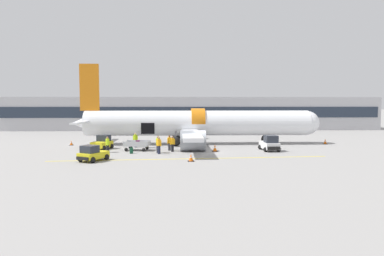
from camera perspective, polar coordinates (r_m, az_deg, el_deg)
The scene contains 19 objects.
ground_plane at distance 38.18m, azimuth 2.25°, elevation -3.97°, with size 500.00×500.00×0.00m, color gray.
apron_marking_line at distance 33.41m, azimuth -0.10°, elevation -5.13°, with size 27.37×2.05×0.01m.
terminal_strip at distance 71.94m, azimuth 0.01°, elevation 2.48°, with size 75.64×10.02×6.59m.
airplane at distance 45.20m, azimuth 0.43°, elevation 0.69°, with size 32.88×25.88×10.48m.
baggage_tug_lead at distance 41.70m, azimuth -14.70°, elevation -2.45°, with size 2.56×2.97×1.65m.
baggage_tug_mid at distance 39.85m, azimuth 12.83°, elevation -2.63°, with size 2.13×3.26×1.78m.
baggage_tug_rear at distance 33.33m, azimuth -16.26°, elevation -4.20°, with size 2.76×3.20×1.50m.
baggage_cart_loading at distance 39.66m, azimuth -9.08°, elevation -2.89°, with size 3.85×2.36×1.14m.
ground_crew_loader_a at distance 39.15m, azimuth -3.79°, elevation -2.41°, with size 0.56×0.56×1.76m.
ground_crew_loader_b at distance 38.57m, azimuth -13.90°, elevation -2.63°, with size 0.48×0.61×1.75m.
ground_crew_driver at distance 37.53m, azimuth -5.69°, elevation -2.65°, with size 0.45×0.64×1.84m.
ground_crew_supervisor at distance 36.59m, azimuth -5.53°, elevation -2.84°, with size 0.59×0.57×1.81m.
ground_crew_helper at distance 38.15m, azimuth -3.29°, elevation -2.60°, with size 0.60×0.51×1.74m.
ground_crew_marshal at distance 42.44m, azimuth -9.42°, elevation -1.93°, with size 0.63×0.48×1.79m.
suitcase_on_tarmac_upright at distance 37.29m, azimuth -10.07°, elevation -3.72°, with size 0.38×0.30×0.77m.
safety_cone_nose at distance 48.66m, azimuth 21.32°, elevation -2.12°, with size 0.56×0.56×0.68m.
safety_cone_engine_left at distance 31.91m, azimuth -0.18°, elevation -4.99°, with size 0.59×0.59×0.69m.
safety_cone_wingtip at distance 38.42m, azimuth 3.84°, elevation -3.36°, with size 0.64×0.64×0.79m.
safety_cone_tail at distance 46.65m, azimuth -19.47°, elevation -2.38°, with size 0.53×0.53×0.60m.
Camera 1 is at (-3.13, -37.67, 5.40)m, focal length 32.00 mm.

